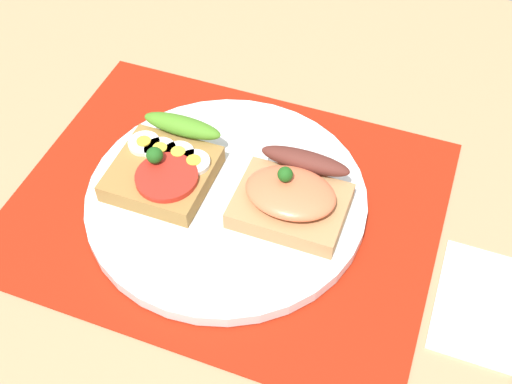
{
  "coord_description": "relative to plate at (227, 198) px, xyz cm",
  "views": [
    {
      "loc": [
        16.16,
        -35.52,
        48.06
      ],
      "look_at": [
        3.0,
        0.0,
        3.11
      ],
      "focal_mm": 44.88,
      "sensor_mm": 36.0,
      "label": 1
    }
  ],
  "objects": [
    {
      "name": "plate",
      "position": [
        0.0,
        0.0,
        0.0
      ],
      "size": [
        26.72,
        26.72,
        1.31
      ],
      "primitive_type": "cylinder",
      "color": "white",
      "rests_on": "placemat"
    },
    {
      "name": "sandwich_egg_tomato",
      "position": [
        -6.25,
        0.2,
        2.11
      ],
      "size": [
        9.25,
        10.54,
        4.11
      ],
      "color": "olive",
      "rests_on": "plate"
    },
    {
      "name": "sandwich_salmon",
      "position": [
        6.32,
        0.58,
        2.46
      ],
      "size": [
        10.16,
        9.19,
        5.08
      ],
      "color": "#AD8250",
      "rests_on": "plate"
    },
    {
      "name": "ground_plane",
      "position": [
        0.0,
        0.0,
        -2.56
      ],
      "size": [
        120.0,
        90.0,
        3.2
      ],
      "primitive_type": "cube",
      "color": "tan"
    },
    {
      "name": "placemat",
      "position": [
        0.0,
        0.0,
        -0.81
      ],
      "size": [
        40.16,
        31.7,
        0.3
      ],
      "primitive_type": "cube",
      "color": "#9E1F0C",
      "rests_on": "ground_plane"
    }
  ]
}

